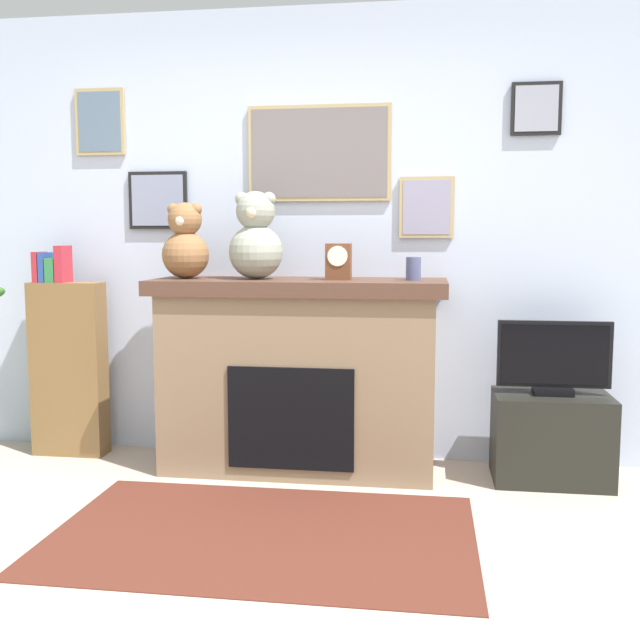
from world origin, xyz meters
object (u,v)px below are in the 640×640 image
object	(u,v)px
television	(554,359)
teddy_bear_cream	(256,240)
candle_jar	(413,269)
bookshelf	(68,363)
tv_stand	(551,438)
fireplace	(299,374)
mantel_clock	(339,261)
teddy_bear_grey	(185,244)

from	to	relation	value
television	teddy_bear_cream	world-z (taller)	teddy_bear_cream
candle_jar	bookshelf	bearing A→B (deg)	177.35
tv_stand	television	distance (m)	0.42
fireplace	mantel_clock	world-z (taller)	mantel_clock
tv_stand	candle_jar	xyz separation A→B (m)	(-0.74, 0.01, 0.89)
television	teddy_bear_cream	distance (m)	1.72
tv_stand	teddy_bear_grey	xyz separation A→B (m)	(-2.00, 0.01, 1.02)
teddy_bear_grey	candle_jar	bearing A→B (deg)	0.02
television	teddy_bear_grey	xyz separation A→B (m)	(-2.00, 0.01, 0.60)
fireplace	television	world-z (taller)	fireplace
teddy_bear_cream	tv_stand	bearing A→B (deg)	-0.19
bookshelf	teddy_bear_grey	world-z (taller)	teddy_bear_grey
television	bookshelf	bearing A→B (deg)	177.91
fireplace	mantel_clock	xyz separation A→B (m)	(0.22, -0.02, 0.63)
mantel_clock	tv_stand	bearing A→B (deg)	-0.23
fireplace	television	size ratio (longest dim) A/B	2.75
fireplace	candle_jar	distance (m)	0.86
tv_stand	candle_jar	bearing A→B (deg)	179.54
teddy_bear_cream	teddy_bear_grey	bearing A→B (deg)	179.99
mantel_clock	teddy_bear_cream	world-z (taller)	teddy_bear_cream
fireplace	candle_jar	size ratio (longest dim) A/B	12.93
candle_jar	teddy_bear_cream	xyz separation A→B (m)	(-0.86, -0.00, 0.15)
fireplace	mantel_clock	bearing A→B (deg)	-4.96
teddy_bear_cream	mantel_clock	bearing A→B (deg)	-0.10
fireplace	television	xyz separation A→B (m)	(1.36, -0.03, 0.12)
television	candle_jar	distance (m)	0.88
candle_jar	teddy_bear_cream	distance (m)	0.87
fireplace	television	bearing A→B (deg)	-1.05
bookshelf	teddy_bear_cream	bearing A→B (deg)	-4.61
bookshelf	mantel_clock	xyz separation A→B (m)	(1.63, -0.10, 0.62)
television	fireplace	bearing A→B (deg)	178.95
teddy_bear_grey	fireplace	bearing A→B (deg)	1.63
television	mantel_clock	distance (m)	1.25
tv_stand	bookshelf	bearing A→B (deg)	177.94
fireplace	teddy_bear_grey	size ratio (longest dim) A/B	3.81
tv_stand	mantel_clock	bearing A→B (deg)	179.77
fireplace	teddy_bear_grey	xyz separation A→B (m)	(-0.64, -0.02, 0.72)
tv_stand	mantel_clock	distance (m)	1.47
fireplace	candle_jar	world-z (taller)	candle_jar
mantel_clock	teddy_bear_grey	size ratio (longest dim) A/B	0.46
mantel_clock	bookshelf	bearing A→B (deg)	176.65
television	teddy_bear_cream	size ratio (longest dim) A/B	1.22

